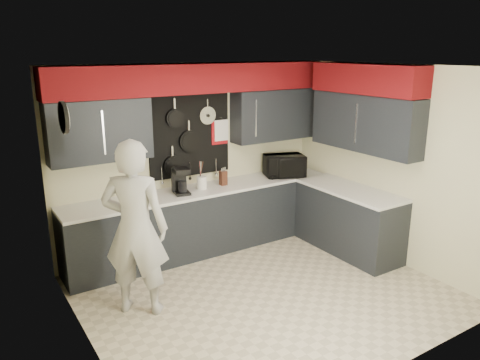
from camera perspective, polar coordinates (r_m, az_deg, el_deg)
ground at (r=5.70m, az=2.91°, el=-13.52°), size 4.00×4.00×0.00m
back_wall_assembly at (r=6.38m, az=-5.23°, el=8.75°), size 4.00×0.36×2.60m
right_wall_assembly at (r=6.47m, az=15.38°, el=7.74°), size 0.36×3.50×2.60m
left_wall_assembly at (r=4.39m, az=-18.74°, el=-4.41°), size 0.05×3.50×2.60m
base_cabinets at (r=6.60m, az=0.73°, el=-4.86°), size 3.95×2.20×0.92m
microwave at (r=7.07m, az=5.41°, el=1.76°), size 0.68×0.57×0.32m
knife_block at (r=6.59m, az=-2.06°, el=0.24°), size 0.09×0.09×0.20m
utensil_crock at (r=6.43m, az=-4.68°, el=-0.32°), size 0.14×0.14×0.18m
coffee_maker at (r=6.22m, az=-7.25°, el=-0.04°), size 0.23×0.27×0.35m
person at (r=5.06m, az=-12.65°, el=-5.79°), size 0.84×0.79×1.92m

